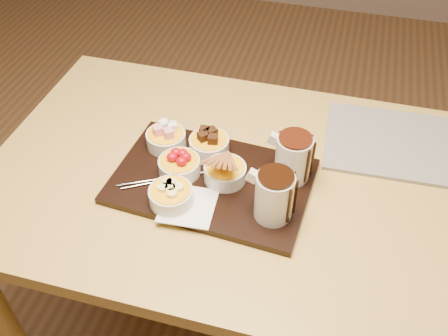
% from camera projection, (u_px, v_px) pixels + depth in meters
% --- Properties ---
extents(ground, '(5.00, 5.00, 0.00)m').
position_uv_depth(ground, '(228.00, 326.00, 1.74)').
color(ground, brown).
rests_on(ground, ground).
extents(dining_table, '(1.20, 0.80, 0.75)m').
position_uv_depth(dining_table, '(230.00, 201.00, 1.29)').
color(dining_table, gold).
rests_on(dining_table, ground).
extents(serving_board, '(0.48, 0.33, 0.02)m').
position_uv_depth(serving_board, '(212.00, 181.00, 1.19)').
color(serving_board, black).
rests_on(serving_board, dining_table).
extents(napkin, '(0.13, 0.13, 0.00)m').
position_uv_depth(napkin, '(188.00, 206.00, 1.12)').
color(napkin, white).
rests_on(napkin, serving_board).
extents(bowl_marshmallows, '(0.10, 0.10, 0.04)m').
position_uv_depth(bowl_marshmallows, '(166.00, 139.00, 1.26)').
color(bowl_marshmallows, beige).
rests_on(bowl_marshmallows, serving_board).
extents(bowl_cake, '(0.10, 0.10, 0.04)m').
position_uv_depth(bowl_cake, '(209.00, 145.00, 1.24)').
color(bowl_cake, beige).
rests_on(bowl_cake, serving_board).
extents(bowl_strawberries, '(0.10, 0.10, 0.04)m').
position_uv_depth(bowl_strawberries, '(179.00, 166.00, 1.18)').
color(bowl_strawberries, beige).
rests_on(bowl_strawberries, serving_board).
extents(bowl_biscotti, '(0.10, 0.10, 0.04)m').
position_uv_depth(bowl_biscotti, '(225.00, 173.00, 1.17)').
color(bowl_biscotti, beige).
rests_on(bowl_biscotti, serving_board).
extents(bowl_bananas, '(0.10, 0.10, 0.04)m').
position_uv_depth(bowl_bananas, '(171.00, 196.00, 1.12)').
color(bowl_bananas, beige).
rests_on(bowl_bananas, serving_board).
extents(pitcher_dark_chocolate, '(0.09, 0.09, 0.11)m').
position_uv_depth(pitcher_dark_chocolate, '(274.00, 196.00, 1.06)').
color(pitcher_dark_chocolate, silver).
rests_on(pitcher_dark_chocolate, serving_board).
extents(pitcher_milk_chocolate, '(0.09, 0.09, 0.11)m').
position_uv_depth(pitcher_milk_chocolate, '(293.00, 158.00, 1.15)').
color(pitcher_milk_chocolate, silver).
rests_on(pitcher_milk_chocolate, serving_board).
extents(fondue_skewers, '(0.15, 0.24, 0.01)m').
position_uv_depth(fondue_skewers, '(172.00, 177.00, 1.18)').
color(fondue_skewers, silver).
rests_on(fondue_skewers, serving_board).
extents(newspaper, '(0.35, 0.29, 0.01)m').
position_uv_depth(newspaper, '(392.00, 143.00, 1.29)').
color(newspaper, beige).
rests_on(newspaper, dining_table).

